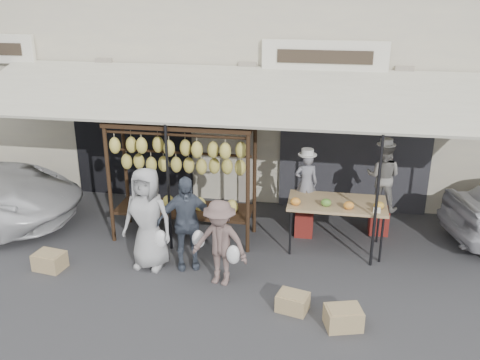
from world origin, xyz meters
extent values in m
plane|color=#2D2D30|center=(0.00, 0.00, 0.00)|extent=(90.00, 90.00, 0.00)
cube|color=beige|center=(0.00, 6.50, 3.50)|extent=(24.00, 6.00, 7.00)
cube|color=#232328|center=(2.20, 3.46, 1.25)|extent=(3.00, 0.10, 2.50)
cube|color=black|center=(-2.50, 3.46, 1.25)|extent=(2.60, 0.10, 2.50)
cube|color=silver|center=(1.50, 3.40, 3.15)|extent=(2.40, 0.10, 0.60)
cube|color=beige|center=(0.00, 2.30, 2.60)|extent=(10.00, 2.34, 0.63)
cylinder|color=black|center=(-1.00, 1.15, 1.15)|extent=(0.05, 0.05, 2.30)
cylinder|color=black|center=(2.50, 1.15, 1.15)|extent=(0.05, 0.05, 2.30)
cylinder|color=black|center=(-2.13, 1.26, 1.10)|extent=(0.07, 0.07, 2.20)
cylinder|color=black|center=(0.37, 1.26, 1.10)|extent=(0.07, 0.07, 2.20)
cylinder|color=black|center=(-2.13, 2.06, 1.10)|extent=(0.07, 0.07, 2.20)
cylinder|color=black|center=(0.37, 2.06, 1.10)|extent=(0.07, 0.07, 2.20)
cube|color=black|center=(-0.88, 1.66, 2.20)|extent=(2.60, 0.90, 0.07)
cylinder|color=black|center=(-0.88, 1.31, 2.08)|extent=(2.50, 0.05, 0.05)
cylinder|color=black|center=(-0.88, 2.01, 2.08)|extent=(2.50, 0.05, 0.05)
cylinder|color=black|center=(-0.88, 1.66, 1.65)|extent=(2.50, 0.05, 0.05)
cube|color=black|center=(-0.88, 1.66, 0.55)|extent=(2.50, 0.80, 0.05)
ellipsoid|color=#EBD95D|center=(-1.98, 1.31, 1.83)|extent=(0.20, 0.18, 0.30)
ellipsoid|color=#EBD95D|center=(-1.74, 1.46, 1.81)|extent=(0.20, 0.18, 0.30)
ellipsoid|color=#EBD95D|center=(-1.49, 1.31, 1.86)|extent=(0.20, 0.18, 0.30)
ellipsoid|color=#EBD95D|center=(-1.25, 1.46, 1.85)|extent=(0.20, 0.18, 0.30)
ellipsoid|color=#EBD95D|center=(-1.00, 1.31, 1.83)|extent=(0.20, 0.18, 0.30)
ellipsoid|color=#EBD95D|center=(-0.76, 1.46, 1.81)|extent=(0.20, 0.18, 0.30)
ellipsoid|color=#EBD95D|center=(-0.51, 1.31, 1.84)|extent=(0.20, 0.18, 0.30)
ellipsoid|color=#EBD95D|center=(-0.27, 1.46, 1.80)|extent=(0.20, 0.18, 0.30)
ellipsoid|color=#EBD95D|center=(-0.03, 1.31, 1.84)|extent=(0.20, 0.18, 0.30)
ellipsoid|color=#EBD95D|center=(0.22, 1.46, 1.82)|extent=(0.20, 0.18, 0.30)
ellipsoid|color=#EBD95D|center=(-1.93, 1.66, 1.42)|extent=(0.20, 0.18, 0.30)
ellipsoid|color=#EBD95D|center=(-1.70, 1.66, 1.44)|extent=(0.20, 0.18, 0.30)
ellipsoid|color=#EBD95D|center=(-1.46, 1.66, 1.39)|extent=(0.20, 0.18, 0.30)
ellipsoid|color=#EBD95D|center=(-1.23, 1.66, 1.42)|extent=(0.20, 0.18, 0.30)
ellipsoid|color=#EBD95D|center=(-1.00, 1.66, 1.42)|extent=(0.20, 0.18, 0.30)
ellipsoid|color=#EBD95D|center=(-0.76, 1.66, 1.42)|extent=(0.20, 0.18, 0.30)
ellipsoid|color=#EBD95D|center=(-0.53, 1.66, 1.41)|extent=(0.20, 0.18, 0.30)
ellipsoid|color=#EBD95D|center=(-0.30, 1.66, 1.44)|extent=(0.20, 0.18, 0.30)
ellipsoid|color=#EBD95D|center=(-0.06, 1.66, 1.44)|extent=(0.20, 0.18, 0.30)
ellipsoid|color=#EBD95D|center=(0.17, 1.66, 1.43)|extent=(0.20, 0.18, 0.30)
cube|color=tan|center=(1.89, 1.66, 0.88)|extent=(1.70, 0.90, 0.05)
cylinder|color=black|center=(1.12, 1.29, 0.42)|extent=(0.04, 0.04, 0.85)
cylinder|color=black|center=(2.66, 1.29, 0.42)|extent=(0.04, 0.04, 0.85)
cylinder|color=black|center=(1.12, 2.03, 0.42)|extent=(0.04, 0.04, 0.85)
cylinder|color=black|center=(2.66, 2.03, 0.42)|extent=(0.04, 0.04, 0.85)
ellipsoid|color=orange|center=(1.18, 1.40, 0.97)|extent=(0.18, 0.14, 0.14)
ellipsoid|color=#598C33|center=(1.70, 1.44, 0.97)|extent=(0.18, 0.14, 0.14)
ellipsoid|color=orange|center=(2.08, 1.39, 0.97)|extent=(0.18, 0.14, 0.14)
ellipsoid|color=gold|center=(2.58, 1.47, 0.97)|extent=(0.18, 0.14, 0.14)
imported|color=slate|center=(1.31, 2.09, 1.05)|extent=(0.46, 0.34, 1.16)
imported|color=gray|center=(2.70, 2.43, 1.14)|extent=(0.73, 0.62, 1.29)
imported|color=#9B9B9B|center=(-1.17, 0.50, 0.87)|extent=(0.91, 0.65, 1.74)
imported|color=#424A59|center=(-0.55, 0.59, 0.81)|extent=(1.02, 0.68, 1.61)
imported|color=#6A544F|center=(0.11, 0.18, 0.71)|extent=(1.00, 0.69, 1.42)
cube|color=maroon|center=(1.31, 2.09, 0.23)|extent=(0.41, 0.41, 0.47)
cube|color=maroon|center=(2.70, 2.43, 0.25)|extent=(0.42, 0.42, 0.50)
cube|color=tan|center=(1.30, -0.38, 0.13)|extent=(0.51, 0.43, 0.26)
cube|color=tan|center=(2.03, -0.66, 0.15)|extent=(0.57, 0.49, 0.29)
cube|color=tan|center=(-2.79, 0.11, 0.14)|extent=(0.53, 0.43, 0.29)
camera|label=1|loc=(1.68, -7.05, 4.60)|focal=40.00mm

